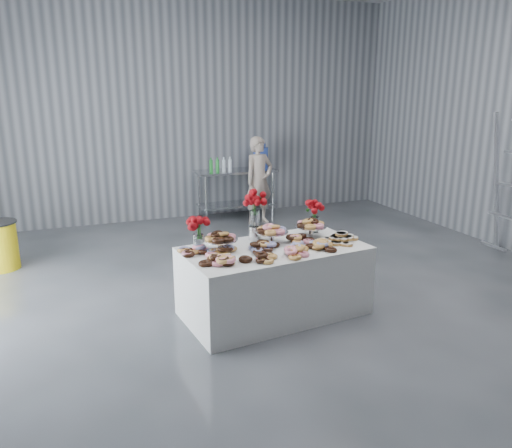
{
  "coord_description": "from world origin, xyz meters",
  "views": [
    {
      "loc": [
        -2.2,
        -4.6,
        2.36
      ],
      "look_at": [
        -0.28,
        0.32,
        0.92
      ],
      "focal_mm": 35.0,
      "sensor_mm": 36.0,
      "label": 1
    }
  ],
  "objects_px": {
    "display_table": "(274,281)",
    "stepladder": "(509,185)",
    "prep_table": "(236,185)",
    "water_jug": "(261,155)",
    "person": "(259,181)"
  },
  "relations": [
    {
      "from": "display_table",
      "to": "stepladder",
      "type": "height_order",
      "value": "stepladder"
    },
    {
      "from": "prep_table",
      "to": "stepladder",
      "type": "xyz_separation_m",
      "value": [
        2.96,
        -3.46,
        0.41
      ]
    },
    {
      "from": "prep_table",
      "to": "water_jug",
      "type": "xyz_separation_m",
      "value": [
        0.5,
        -0.0,
        0.53
      ]
    },
    {
      "from": "display_table",
      "to": "person",
      "type": "xyz_separation_m",
      "value": [
        1.24,
        3.56,
        0.4
      ]
    },
    {
      "from": "display_table",
      "to": "water_jug",
      "type": "distance_m",
      "value": 4.46
    },
    {
      "from": "person",
      "to": "water_jug",
      "type": "bearing_deg",
      "value": 50.83
    },
    {
      "from": "water_jug",
      "to": "stepladder",
      "type": "height_order",
      "value": "stepladder"
    },
    {
      "from": "prep_table",
      "to": "water_jug",
      "type": "distance_m",
      "value": 0.73
    },
    {
      "from": "stepladder",
      "to": "display_table",
      "type": "bearing_deg",
      "value": -170.42
    },
    {
      "from": "water_jug",
      "to": "stepladder",
      "type": "distance_m",
      "value": 4.25
    },
    {
      "from": "water_jug",
      "to": "person",
      "type": "height_order",
      "value": "person"
    },
    {
      "from": "prep_table",
      "to": "stepladder",
      "type": "distance_m",
      "value": 4.57
    },
    {
      "from": "display_table",
      "to": "water_jug",
      "type": "height_order",
      "value": "water_jug"
    },
    {
      "from": "display_table",
      "to": "prep_table",
      "type": "bearing_deg",
      "value": 76.38
    },
    {
      "from": "water_jug",
      "to": "person",
      "type": "xyz_separation_m",
      "value": [
        -0.26,
        -0.57,
        -0.37
      ]
    }
  ]
}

